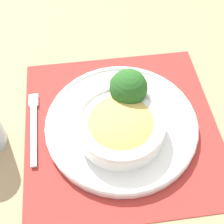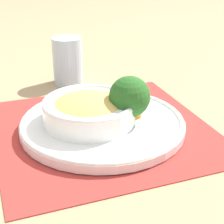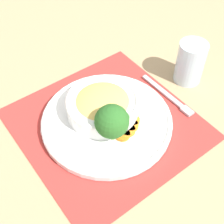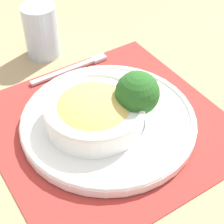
{
  "view_description": "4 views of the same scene",
  "coord_description": "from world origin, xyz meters",
  "px_view_note": "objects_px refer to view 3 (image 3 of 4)",
  "views": [
    {
      "loc": [
        -0.07,
        -0.36,
        0.57
      ],
      "look_at": [
        -0.02,
        0.01,
        0.04
      ],
      "focal_mm": 50.0,
      "sensor_mm": 36.0,
      "label": 1
    },
    {
      "loc": [
        0.62,
        -0.2,
        0.35
      ],
      "look_at": [
        0.0,
        0.02,
        0.04
      ],
      "focal_mm": 60.0,
      "sensor_mm": 36.0,
      "label": 2
    },
    {
      "loc": [
        0.28,
        0.4,
        0.61
      ],
      "look_at": [
        -0.01,
        0.0,
        0.04
      ],
      "focal_mm": 50.0,
      "sensor_mm": 36.0,
      "label": 3
    },
    {
      "loc": [
        0.42,
        -0.26,
        0.5
      ],
      "look_at": [
        0.01,
        0.0,
        0.04
      ],
      "focal_mm": 60.0,
      "sensor_mm": 36.0,
      "label": 4
    }
  ],
  "objects_px": {
    "broccoli_floret": "(112,121)",
    "water_glass": "(190,65)",
    "bowl": "(103,105)",
    "fork": "(171,98)"
  },
  "relations": [
    {
      "from": "bowl",
      "to": "broccoli_floret",
      "type": "xyz_separation_m",
      "value": [
        0.03,
        0.07,
        0.03
      ]
    },
    {
      "from": "broccoli_floret",
      "to": "fork",
      "type": "distance_m",
      "value": 0.22
    },
    {
      "from": "fork",
      "to": "broccoli_floret",
      "type": "bearing_deg",
      "value": 2.29
    },
    {
      "from": "broccoli_floret",
      "to": "fork",
      "type": "relative_size",
      "value": 0.51
    },
    {
      "from": "bowl",
      "to": "water_glass",
      "type": "xyz_separation_m",
      "value": [
        -0.27,
        0.03,
        0.01
      ]
    },
    {
      "from": "bowl",
      "to": "water_glass",
      "type": "height_order",
      "value": "water_glass"
    },
    {
      "from": "bowl",
      "to": "broccoli_floret",
      "type": "relative_size",
      "value": 1.94
    },
    {
      "from": "bowl",
      "to": "broccoli_floret",
      "type": "distance_m",
      "value": 0.08
    },
    {
      "from": "broccoli_floret",
      "to": "water_glass",
      "type": "bearing_deg",
      "value": -171.05
    },
    {
      "from": "bowl",
      "to": "fork",
      "type": "bearing_deg",
      "value": 161.42
    }
  ]
}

